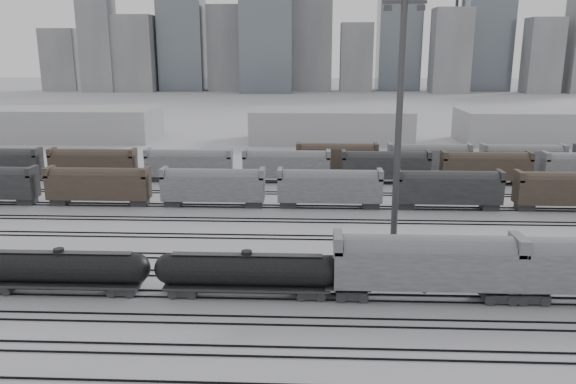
{
  "coord_description": "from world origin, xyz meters",
  "views": [
    {
      "loc": [
        5.4,
        -47.07,
        22.07
      ],
      "look_at": [
        2.26,
        25.07,
        4.0
      ],
      "focal_mm": 35.0,
      "sensor_mm": 36.0,
      "label": 1
    }
  ],
  "objects_px": {
    "light_mast_c": "(399,126)",
    "tank_car_b": "(247,271)",
    "hopper_car_a": "(426,261)",
    "tank_car_a": "(60,268)"
  },
  "relations": [
    {
      "from": "tank_car_a",
      "to": "tank_car_b",
      "type": "xyz_separation_m",
      "value": [
        17.51,
        -0.0,
        0.03
      ]
    },
    {
      "from": "tank_car_a",
      "to": "tank_car_b",
      "type": "relative_size",
      "value": 0.99
    },
    {
      "from": "tank_car_b",
      "to": "light_mast_c",
      "type": "distance_m",
      "value": 21.96
    },
    {
      "from": "tank_car_b",
      "to": "light_mast_c",
      "type": "bearing_deg",
      "value": 35.8
    },
    {
      "from": "hopper_car_a",
      "to": "tank_car_a",
      "type": "bearing_deg",
      "value": 180.0
    },
    {
      "from": "light_mast_c",
      "to": "tank_car_b",
      "type": "bearing_deg",
      "value": -144.2
    },
    {
      "from": "tank_car_a",
      "to": "light_mast_c",
      "type": "relative_size",
      "value": 0.62
    },
    {
      "from": "hopper_car_a",
      "to": "light_mast_c",
      "type": "xyz_separation_m",
      "value": [
        -1.4,
        10.73,
        10.84
      ]
    },
    {
      "from": "tank_car_b",
      "to": "hopper_car_a",
      "type": "bearing_deg",
      "value": 0.0
    },
    {
      "from": "tank_car_b",
      "to": "hopper_car_a",
      "type": "distance_m",
      "value": 16.32
    }
  ]
}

